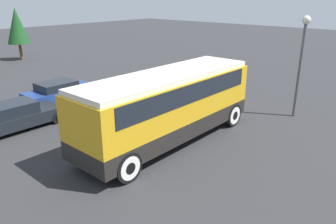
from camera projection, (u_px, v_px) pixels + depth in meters
ground_plane at (168, 142)px, 15.10m from camera, size 120.00×120.00×0.00m
tour_bus at (169, 101)px, 14.51m from camera, size 9.27×2.69×3.24m
parked_car_near at (59, 92)px, 20.25m from camera, size 4.24×1.87×1.40m
parked_car_mid at (14, 117)px, 16.22m from camera, size 4.51×1.81×1.41m
lamp_post at (302, 52)px, 17.13m from camera, size 0.44×0.44×5.42m
tree_right at (17, 26)px, 33.08m from camera, size 2.19×2.19×5.21m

